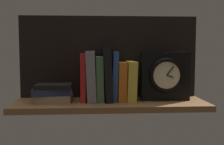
{
  "coord_description": "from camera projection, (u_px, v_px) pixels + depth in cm",
  "views": [
    {
      "loc": [
        -6.78,
        -117.26,
        22.7
      ],
      "look_at": [
        0.83,
        3.31,
        12.56
      ],
      "focal_mm": 43.23,
      "sensor_mm": 36.0,
      "label": 1
    }
  ],
  "objects": [
    {
      "name": "book_stack_side",
      "position": [
        53.0,
        93.0,
        1.18
      ],
      "size": [
        17.74,
        12.59,
        7.97
      ],
      "color": "#9E8966",
      "rests_on": "ground_plane"
    },
    {
      "name": "ground_plane",
      "position": [
        111.0,
        104.0,
        1.19
      ],
      "size": [
        84.32,
        25.42,
        2.5
      ],
      "primitive_type": "cube",
      "color": "brown"
    },
    {
      "name": "book_orange_pandolfini",
      "position": [
        122.0,
        81.0,
        1.22
      ],
      "size": [
        3.97,
        12.04,
        17.25
      ],
      "primitive_type": "cube",
      "rotation": [
        0.0,
        0.02,
        0.0
      ],
      "color": "orange",
      "rests_on": "ground_plane"
    },
    {
      "name": "book_yellow_seinlanguage",
      "position": [
        131.0,
        81.0,
        1.22
      ],
      "size": [
        4.52,
        14.63,
        17.7
      ],
      "primitive_type": "cube",
      "rotation": [
        0.0,
        0.03,
        0.0
      ],
      "color": "gold",
      "rests_on": "ground_plane"
    },
    {
      "name": "back_panel",
      "position": [
        109.0,
        57.0,
        1.29
      ],
      "size": [
        84.32,
        1.2,
        38.73
      ],
      "primitive_type": "cube",
      "color": "black",
      "rests_on": "ground_plane"
    },
    {
      "name": "framed_clock",
      "position": [
        165.0,
        76.0,
        1.22
      ],
      "size": [
        21.77,
        7.71,
        21.77
      ],
      "color": "black",
      "rests_on": "ground_plane"
    },
    {
      "name": "book_red_requiem",
      "position": [
        84.0,
        77.0,
        1.21
      ],
      "size": [
        2.35,
        13.51,
        21.22
      ],
      "primitive_type": "cube",
      "rotation": [
        0.0,
        -0.0,
        0.0
      ],
      "color": "red",
      "rests_on": "ground_plane"
    },
    {
      "name": "book_green_romantic",
      "position": [
        100.0,
        78.0,
        1.21
      ],
      "size": [
        3.58,
        14.53,
        19.87
      ],
      "primitive_type": "cube",
      "rotation": [
        0.0,
        -0.02,
        0.0
      ],
      "color": "#476B44",
      "rests_on": "ground_plane"
    },
    {
      "name": "book_blue_modern",
      "position": [
        115.0,
        76.0,
        1.21
      ],
      "size": [
        3.14,
        12.61,
        22.12
      ],
      "primitive_type": "cube",
      "rotation": [
        0.0,
        0.04,
        0.0
      ],
      "color": "#2D4C8E",
      "rests_on": "ground_plane"
    },
    {
      "name": "book_black_skeptic",
      "position": [
        108.0,
        73.0,
        1.21
      ],
      "size": [
        4.42,
        16.4,
        24.49
      ],
      "primitive_type": "cube",
      "rotation": [
        0.0,
        -0.05,
        0.0
      ],
      "color": "black",
      "rests_on": "ground_plane"
    },
    {
      "name": "book_gray_chess",
      "position": [
        91.0,
        76.0,
        1.21
      ],
      "size": [
        4.67,
        15.67,
        22.38
      ],
      "primitive_type": "cube",
      "rotation": [
        0.0,
        -0.03,
        0.0
      ],
      "color": "gray",
      "rests_on": "ground_plane"
    }
  ]
}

